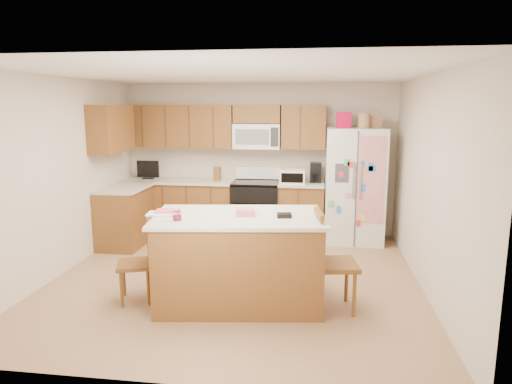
# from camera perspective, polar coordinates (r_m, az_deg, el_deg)

# --- Properties ---
(ground) EXTENTS (4.50, 4.50, 0.00)m
(ground) POSITION_cam_1_polar(r_m,az_deg,el_deg) (5.83, -2.58, -10.75)
(ground) COLOR #916B4E
(ground) RESTS_ON ground
(room_shell) EXTENTS (4.60, 4.60, 2.52)m
(room_shell) POSITION_cam_1_polar(r_m,az_deg,el_deg) (5.48, -2.71, 3.43)
(room_shell) COLOR beige
(room_shell) RESTS_ON ground
(cabinetry) EXTENTS (3.36, 1.56, 2.15)m
(cabinetry) POSITION_cam_1_polar(r_m,az_deg,el_deg) (7.50, -7.58, 1.26)
(cabinetry) COLOR brown
(cabinetry) RESTS_ON ground
(stove) EXTENTS (0.76, 0.65, 1.13)m
(stove) POSITION_cam_1_polar(r_m,az_deg,el_deg) (7.53, 0.03, -2.03)
(stove) COLOR black
(stove) RESTS_ON ground
(refrigerator) EXTENTS (0.90, 0.79, 2.04)m
(refrigerator) POSITION_cam_1_polar(r_m,az_deg,el_deg) (7.34, 12.21, 0.95)
(refrigerator) COLOR white
(refrigerator) RESTS_ON ground
(island) EXTENTS (1.96, 1.27, 1.08)m
(island) POSITION_cam_1_polar(r_m,az_deg,el_deg) (5.00, -2.13, -8.37)
(island) COLOR brown
(island) RESTS_ON ground
(windsor_chair_left) EXTENTS (0.48, 0.49, 0.91)m
(windsor_chair_left) POSITION_cam_1_polar(r_m,az_deg,el_deg) (5.24, -14.65, -8.61)
(windsor_chair_left) COLOR brown
(windsor_chair_left) RESTS_ON ground
(windsor_chair_back) EXTENTS (0.41, 0.40, 0.88)m
(windsor_chair_back) POSITION_cam_1_polar(r_m,az_deg,el_deg) (5.63, -0.81, -7.03)
(windsor_chair_back) COLOR brown
(windsor_chair_back) RESTS_ON ground
(windsor_chair_right) EXTENTS (0.51, 0.53, 1.07)m
(windsor_chair_right) POSITION_cam_1_polar(r_m,az_deg,el_deg) (4.91, 9.58, -8.79)
(windsor_chair_right) COLOR brown
(windsor_chair_right) RESTS_ON ground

